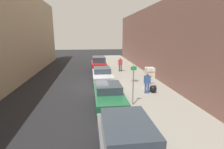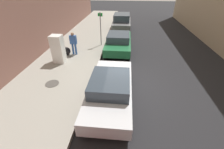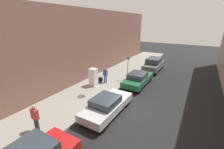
% 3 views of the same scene
% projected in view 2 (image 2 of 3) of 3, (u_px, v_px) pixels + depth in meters
% --- Properties ---
extents(ground_plane, '(80.00, 80.00, 0.00)m').
position_uv_depth(ground_plane, '(129.00, 84.00, 8.13)').
color(ground_plane, black).
extents(sidewalk_slab, '(4.38, 44.00, 0.17)m').
position_uv_depth(sidewalk_slab, '(54.00, 79.00, 8.43)').
color(sidewalk_slab, gray).
rests_on(sidewalk_slab, ground).
extents(discarded_refrigerator, '(0.70, 0.65, 1.78)m').
position_uv_depth(discarded_refrigerator, '(58.00, 49.00, 9.57)').
color(discarded_refrigerator, white).
rests_on(discarded_refrigerator, sidewalk_slab).
extents(manhole_cover, '(0.70, 0.70, 0.02)m').
position_uv_depth(manhole_cover, '(52.00, 84.00, 7.87)').
color(manhole_cover, '#47443F').
rests_on(manhole_cover, sidewalk_slab).
extents(street_sign_post, '(0.36, 0.07, 2.60)m').
position_uv_depth(street_sign_post, '(101.00, 27.00, 11.88)').
color(street_sign_post, slate).
rests_on(street_sign_post, sidewalk_slab).
extents(trash_bag, '(0.57, 0.57, 0.57)m').
position_uv_depth(trash_bag, '(67.00, 51.00, 10.81)').
color(trash_bag, black).
rests_on(trash_bag, sidewalk_slab).
extents(pedestrian_walking_far, '(0.47, 0.22, 1.62)m').
position_uv_depth(pedestrian_walking_far, '(73.00, 42.00, 10.55)').
color(pedestrian_walking_far, '#2D5193').
rests_on(pedestrian_walking_far, sidewalk_slab).
extents(parked_sedan_silver, '(1.85, 4.59, 1.38)m').
position_uv_depth(parked_sedan_silver, '(110.00, 88.00, 6.64)').
color(parked_sedan_silver, silver).
rests_on(parked_sedan_silver, ground).
extents(parked_sedan_green, '(1.86, 4.63, 1.40)m').
position_uv_depth(parked_sedan_green, '(118.00, 42.00, 11.71)').
color(parked_sedan_green, '#1E6038').
rests_on(parked_sedan_green, ground).
extents(parked_suv_gray, '(1.89, 4.44, 1.77)m').
position_uv_depth(parked_suv_gray, '(122.00, 22.00, 16.43)').
color(parked_suv_gray, slate).
rests_on(parked_suv_gray, ground).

